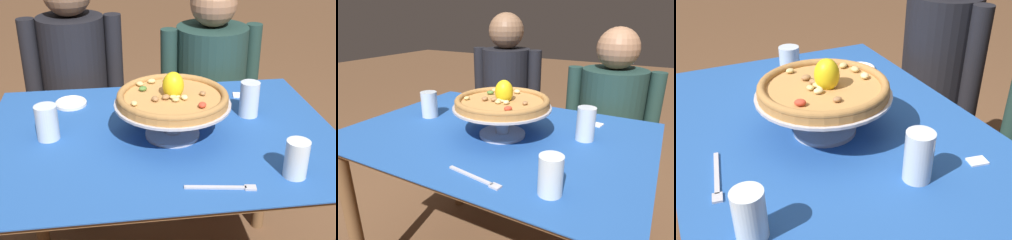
{
  "view_description": "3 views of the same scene",
  "coord_description": "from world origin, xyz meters",
  "views": [
    {
      "loc": [
        -0.16,
        -1.34,
        1.48
      ],
      "look_at": [
        0.02,
        -0.04,
        0.83
      ],
      "focal_mm": 47.78,
      "sensor_mm": 36.0,
      "label": 1
    },
    {
      "loc": [
        0.58,
        -0.97,
        1.22
      ],
      "look_at": [
        0.03,
        0.03,
        0.81
      ],
      "focal_mm": 31.54,
      "sensor_mm": 36.0,
      "label": 2
    },
    {
      "loc": [
        0.96,
        -0.39,
        1.37
      ],
      "look_at": [
        0.08,
        0.02,
        0.81
      ],
      "focal_mm": 42.56,
      "sensor_mm": 36.0,
      "label": 3
    }
  ],
  "objects": [
    {
      "name": "diner_left",
      "position": [
        -0.33,
        0.68,
        0.58
      ],
      "size": [
        0.46,
        0.34,
        1.23
      ],
      "color": "black",
      "rests_on": "ground"
    },
    {
      "name": "water_glass_side_left",
      "position": [
        -0.38,
        0.02,
        0.81
      ],
      "size": [
        0.08,
        0.08,
        0.12
      ],
      "color": "silver",
      "rests_on": "dining_table"
    },
    {
      "name": "water_glass_side_right",
      "position": [
        0.34,
        0.1,
        0.81
      ],
      "size": [
        0.07,
        0.07,
        0.13
      ],
      "color": "silver",
      "rests_on": "dining_table"
    },
    {
      "name": "dinner_fork",
      "position": [
        0.13,
        -0.34,
        0.76
      ],
      "size": [
        0.2,
        0.05,
        0.01
      ],
      "color": "#B7B7C1",
      "rests_on": "dining_table"
    },
    {
      "name": "dining_table",
      "position": [
        0.0,
        0.0,
        0.64
      ],
      "size": [
        1.21,
        0.89,
        0.76
      ],
      "color": "brown",
      "rests_on": "ground"
    },
    {
      "name": "pizza",
      "position": [
        0.03,
        -0.01,
        0.9
      ],
      "size": [
        0.37,
        0.37,
        0.1
      ],
      "color": "#BC8447",
      "rests_on": "pizza_stand"
    },
    {
      "name": "pizza_stand",
      "position": [
        0.03,
        -0.02,
        0.84
      ],
      "size": [
        0.39,
        0.39,
        0.12
      ],
      "color": "#B7B7C1",
      "rests_on": "dining_table"
    },
    {
      "name": "side_plate",
      "position": [
        -0.32,
        0.28,
        0.77
      ],
      "size": [
        0.12,
        0.12,
        0.02
      ],
      "color": "silver",
      "rests_on": "dining_table"
    },
    {
      "name": "water_glass_front_right",
      "position": [
        0.35,
        -0.31,
        0.81
      ],
      "size": [
        0.07,
        0.07,
        0.11
      ],
      "color": "silver",
      "rests_on": "dining_table"
    },
    {
      "name": "diner_right",
      "position": [
        0.33,
        0.7,
        0.56
      ],
      "size": [
        0.5,
        0.38,
        1.16
      ],
      "color": "maroon",
      "rests_on": "ground"
    },
    {
      "name": "sugar_packet",
      "position": [
        0.35,
        0.28,
        0.76
      ],
      "size": [
        0.04,
        0.06,
        0.0
      ],
      "primitive_type": "cube",
      "rotation": [
        0.0,
        0.0,
        1.39
      ],
      "color": "white",
      "rests_on": "dining_table"
    }
  ]
}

